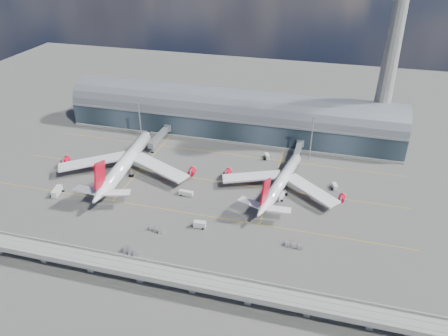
% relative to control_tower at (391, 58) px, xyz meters
% --- Properties ---
extents(ground, '(500.00, 500.00, 0.00)m').
position_rel_control_tower_xyz_m(ground, '(-85.00, -83.00, -51.64)').
color(ground, '#474744').
rests_on(ground, ground).
extents(taxi_lines, '(200.00, 80.12, 0.01)m').
position_rel_control_tower_xyz_m(taxi_lines, '(-85.00, -60.89, -51.63)').
color(taxi_lines, gold).
rests_on(taxi_lines, ground).
extents(terminal, '(200.00, 30.00, 28.00)m').
position_rel_control_tower_xyz_m(terminal, '(-85.00, -5.01, -40.30)').
color(terminal, '#1E2A32').
rests_on(terminal, ground).
extents(control_tower, '(19.00, 19.00, 103.00)m').
position_rel_control_tower_xyz_m(control_tower, '(0.00, 0.00, 0.00)').
color(control_tower, gray).
rests_on(control_tower, ground).
extents(guideway, '(220.00, 8.50, 7.20)m').
position_rel_control_tower_xyz_m(guideway, '(-85.00, -138.00, -46.34)').
color(guideway, gray).
rests_on(guideway, ground).
extents(floodlight_mast_left, '(3.00, 0.70, 25.70)m').
position_rel_control_tower_xyz_m(floodlight_mast_left, '(-135.00, -28.00, -38.00)').
color(floodlight_mast_left, gray).
rests_on(floodlight_mast_left, ground).
extents(floodlight_mast_right, '(3.00, 0.70, 25.70)m').
position_rel_control_tower_xyz_m(floodlight_mast_right, '(-35.00, -28.00, -38.00)').
color(floodlight_mast_right, gray).
rests_on(floodlight_mast_right, ground).
extents(airliner_left, '(72.45, 76.16, 23.19)m').
position_rel_control_tower_xyz_m(airliner_left, '(-124.88, -68.94, -45.01)').
color(airliner_left, white).
rests_on(airliner_left, ground).
extents(airliner_right, '(60.70, 63.50, 20.19)m').
position_rel_control_tower_xyz_m(airliner_right, '(-45.23, -64.28, -46.40)').
color(airliner_right, white).
rests_on(airliner_right, ground).
extents(jet_bridge_left, '(4.40, 28.00, 7.25)m').
position_rel_control_tower_xyz_m(jet_bridge_left, '(-121.61, -29.88, -46.46)').
color(jet_bridge_left, gray).
rests_on(jet_bridge_left, ground).
extents(jet_bridge_right, '(4.40, 32.00, 7.25)m').
position_rel_control_tower_xyz_m(jet_bridge_right, '(-41.46, -31.82, -46.46)').
color(jet_bridge_right, gray).
rests_on(jet_bridge_right, ground).
extents(service_truck_0, '(4.17, 8.31, 3.29)m').
position_rel_control_tower_xyz_m(service_truck_0, '(-148.22, -95.15, -49.94)').
color(service_truck_0, beige).
rests_on(service_truck_0, ground).
extents(service_truck_1, '(5.36, 2.98, 2.99)m').
position_rel_control_tower_xyz_m(service_truck_1, '(-74.19, -101.81, -50.13)').
color(service_truck_1, beige).
rests_on(service_truck_1, ground).
extents(service_truck_2, '(7.00, 2.39, 2.51)m').
position_rel_control_tower_xyz_m(service_truck_2, '(-88.33, -79.66, -50.33)').
color(service_truck_2, beige).
rests_on(service_truck_2, ground).
extents(service_truck_3, '(3.95, 6.29, 2.84)m').
position_rel_control_tower_xyz_m(service_truck_3, '(-44.53, -70.68, -50.18)').
color(service_truck_3, beige).
rests_on(service_truck_3, ground).
extents(service_truck_4, '(3.29, 4.84, 2.57)m').
position_rel_control_tower_xyz_m(service_truck_4, '(-20.08, -54.76, -50.34)').
color(service_truck_4, beige).
rests_on(service_truck_4, ground).
extents(service_truck_5, '(3.87, 5.59, 2.53)m').
position_rel_control_tower_xyz_m(service_truck_5, '(-57.59, -32.72, -50.34)').
color(service_truck_5, beige).
rests_on(service_truck_5, ground).
extents(cargo_train_0, '(7.10, 3.20, 1.56)m').
position_rel_control_tower_xyz_m(cargo_train_0, '(-91.08, -109.37, -50.82)').
color(cargo_train_0, gray).
rests_on(cargo_train_0, ground).
extents(cargo_train_1, '(8.60, 5.18, 1.93)m').
position_rel_control_tower_xyz_m(cargo_train_1, '(-94.84, -125.42, -50.63)').
color(cargo_train_1, gray).
rests_on(cargo_train_1, ground).
extents(cargo_train_2, '(7.68, 2.36, 1.69)m').
position_rel_control_tower_xyz_m(cargo_train_2, '(-33.61, -104.18, -50.75)').
color(cargo_train_2, gray).
rests_on(cargo_train_2, ground).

